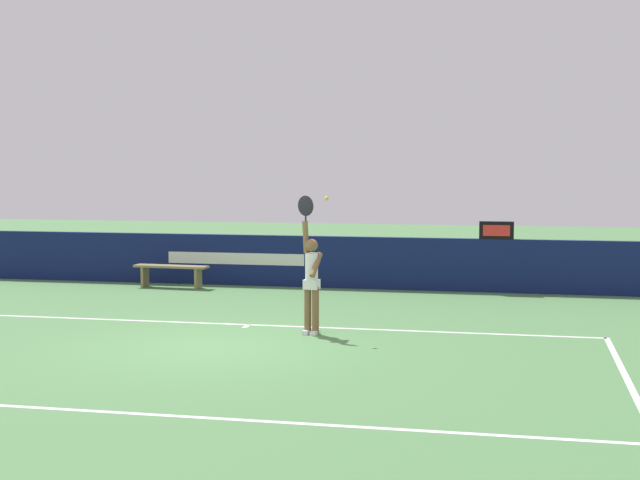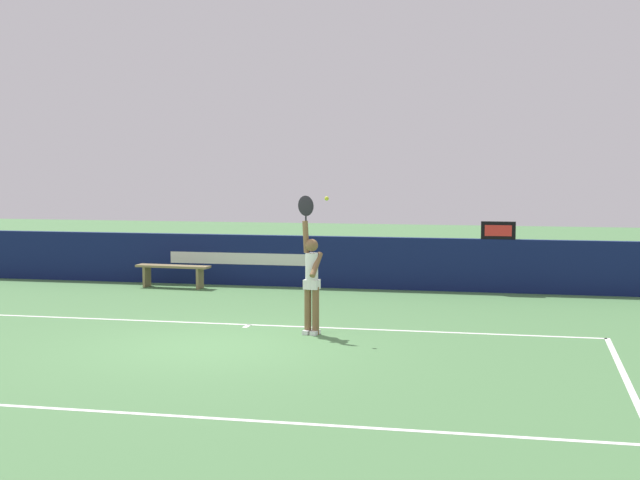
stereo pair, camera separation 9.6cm
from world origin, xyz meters
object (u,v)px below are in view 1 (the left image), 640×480
at_px(tennis_ball, 327,199).
at_px(courtside_bench_near, 171,270).
at_px(speed_display, 497,230).
at_px(tennis_player, 311,277).

distance_m(tennis_ball, courtside_bench_near, 7.24).
relative_size(speed_display, tennis_ball, 10.60).
bearing_deg(courtside_bench_near, speed_display, 6.23).
bearing_deg(tennis_ball, tennis_player, 157.28).
bearing_deg(speed_display, courtside_bench_near, -173.77).
bearing_deg(tennis_player, tennis_ball, -22.72).
bearing_deg(tennis_ball, speed_display, 66.48).
bearing_deg(speed_display, tennis_ball, -113.52).
bearing_deg(tennis_player, courtside_bench_near, 131.31).
height_order(speed_display, tennis_ball, tennis_ball).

